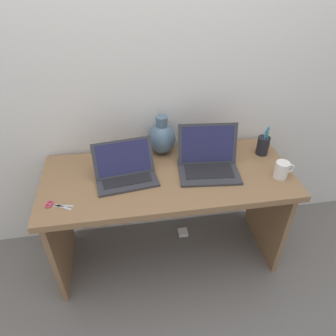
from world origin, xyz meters
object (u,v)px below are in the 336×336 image
object	(u,v)px
coffee_mug	(282,170)
scissors	(54,205)
pen_cup	(263,145)
power_brick	(183,232)
laptop_left	(125,169)
green_vase	(162,138)
laptop_right	(208,159)

from	to	relation	value
coffee_mug	scissors	distance (m)	1.26
pen_cup	power_brick	distance (m)	0.91
laptop_left	green_vase	bearing A→B (deg)	43.26
coffee_mug	pen_cup	bearing A→B (deg)	92.81
green_vase	laptop_left	bearing A→B (deg)	-136.74
laptop_left	coffee_mug	distance (m)	0.89
coffee_mug	scissors	xyz separation A→B (m)	(-1.26, -0.04, -0.05)
green_vase	power_brick	bearing A→B (deg)	-28.29
laptop_left	green_vase	xyz separation A→B (m)	(0.24, 0.23, 0.05)
pen_cup	power_brick	size ratio (longest dim) A/B	2.69
coffee_mug	pen_cup	xyz separation A→B (m)	(-0.01, 0.25, 0.01)
laptop_left	green_vase	size ratio (longest dim) A/B	1.45
power_brick	laptop_left	bearing A→B (deg)	-158.52
laptop_left	power_brick	xyz separation A→B (m)	(0.39, 0.15, -0.77)
green_vase	scissors	xyz separation A→B (m)	(-0.62, -0.41, -0.10)
pen_cup	power_brick	bearing A→B (deg)	175.05
green_vase	pen_cup	size ratio (longest dim) A/B	1.34
laptop_left	pen_cup	world-z (taller)	laptop_left
laptop_left	coffee_mug	size ratio (longest dim) A/B	3.08
laptop_right	power_brick	xyz separation A→B (m)	(-0.10, 0.14, -0.78)
laptop_right	coffee_mug	distance (m)	0.42
green_vase	pen_cup	distance (m)	0.64
laptop_right	coffee_mug	bearing A→B (deg)	-21.03
laptop_right	scissors	size ratio (longest dim) A/B	2.54
laptop_left	scissors	xyz separation A→B (m)	(-0.38, -0.18, -0.05)
pen_cup	power_brick	world-z (taller)	pen_cup
coffee_mug	power_brick	xyz separation A→B (m)	(-0.49, 0.29, -0.76)
laptop_right	pen_cup	world-z (taller)	laptop_right
laptop_left	laptop_right	size ratio (longest dim) A/B	0.98
laptop_left	green_vase	distance (m)	0.34
pen_cup	laptop_right	bearing A→B (deg)	-165.88
scissors	power_brick	distance (m)	1.10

